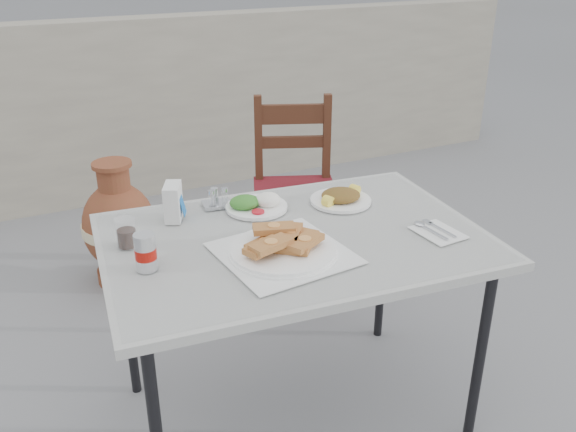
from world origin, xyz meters
name	(u,v)px	position (x,y,z in m)	size (l,w,h in m)	color
ground	(310,405)	(0.00, 0.00, 0.00)	(80.00, 80.00, 0.00)	slate
cafe_table	(294,249)	(-0.08, -0.01, 0.71)	(1.34, 0.97, 0.77)	black
pide_plate	(283,244)	(-0.17, -0.11, 0.80)	(0.41, 0.41, 0.08)	silver
salad_rice_plate	(256,203)	(-0.11, 0.25, 0.79)	(0.23, 0.23, 0.06)	white
salad_chopped_plate	(341,197)	(0.20, 0.16, 0.79)	(0.23, 0.23, 0.05)	white
soda_can	(146,252)	(-0.57, -0.02, 0.82)	(0.06, 0.06, 0.12)	silver
cola_glass	(126,234)	(-0.59, 0.16, 0.81)	(0.07, 0.07, 0.10)	white
napkin_holder	(173,202)	(-0.40, 0.29, 0.83)	(0.09, 0.12, 0.13)	silver
condiment_caddy	(217,200)	(-0.22, 0.33, 0.79)	(0.11, 0.09, 0.07)	silver
cutlery_napkin	(435,231)	(0.36, -0.19, 0.77)	(0.14, 0.18, 0.01)	silver
chair	(295,189)	(0.42, 0.97, 0.49)	(0.54, 0.54, 0.95)	#3A1D0F
terracotta_urn	(120,227)	(-0.43, 1.29, 0.31)	(0.38, 0.38, 0.66)	brown
back_wall	(140,109)	(0.00, 2.50, 0.60)	(6.00, 0.25, 1.20)	gray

